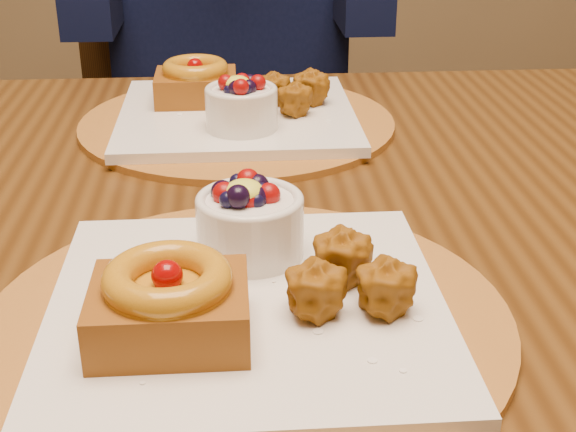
{
  "coord_description": "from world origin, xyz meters",
  "views": [
    {
      "loc": [
        -0.04,
        -0.68,
        1.07
      ],
      "look_at": [
        -0.0,
        -0.14,
        0.82
      ],
      "focal_mm": 50.0,
      "sensor_mm": 36.0,
      "label": 1
    }
  ],
  "objects_px": {
    "dining_table": "(243,269)",
    "place_setting_far": "(235,110)",
    "place_setting_near": "(244,294)",
    "chair_far": "(190,139)"
  },
  "relations": [
    {
      "from": "place_setting_far",
      "to": "chair_far",
      "type": "distance_m",
      "value": 0.62
    },
    {
      "from": "place_setting_far",
      "to": "chair_far",
      "type": "height_order",
      "value": "chair_far"
    },
    {
      "from": "place_setting_near",
      "to": "dining_table",
      "type": "bearing_deg",
      "value": 89.4
    },
    {
      "from": "dining_table",
      "to": "chair_far",
      "type": "height_order",
      "value": "chair_far"
    },
    {
      "from": "dining_table",
      "to": "place_setting_far",
      "type": "relative_size",
      "value": 4.21
    },
    {
      "from": "dining_table",
      "to": "place_setting_near",
      "type": "height_order",
      "value": "place_setting_near"
    },
    {
      "from": "dining_table",
      "to": "chair_far",
      "type": "xyz_separation_m",
      "value": [
        -0.09,
        0.78,
        -0.14
      ]
    },
    {
      "from": "place_setting_near",
      "to": "place_setting_far",
      "type": "xyz_separation_m",
      "value": [
        0.0,
        0.43,
        -0.0
      ]
    },
    {
      "from": "dining_table",
      "to": "chair_far",
      "type": "distance_m",
      "value": 0.8
    },
    {
      "from": "dining_table",
      "to": "chair_far",
      "type": "bearing_deg",
      "value": 96.44
    }
  ]
}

